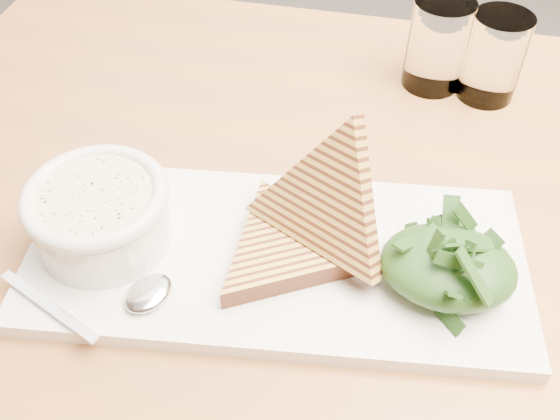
% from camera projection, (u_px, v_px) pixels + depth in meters
% --- Properties ---
extents(floor, '(6.00, 6.00, 0.00)m').
position_uv_depth(floor, '(461.00, 418.00, 1.22)').
color(floor, '#625E59').
rests_on(floor, ground).
extents(table_top, '(1.23, 0.85, 0.04)m').
position_uv_depth(table_top, '(419.00, 254.00, 0.60)').
color(table_top, '#905C32').
rests_on(table_top, ground).
extents(table_leg_bl, '(0.06, 0.06, 0.69)m').
position_uv_depth(table_leg_bl, '(96.00, 193.00, 1.17)').
color(table_leg_bl, '#905C32').
rests_on(table_leg_bl, ground).
extents(platter, '(0.46, 0.24, 0.02)m').
position_uv_depth(platter, '(276.00, 258.00, 0.56)').
color(platter, white).
rests_on(platter, table_top).
extents(soup_bowl, '(0.12, 0.12, 0.05)m').
position_uv_depth(soup_bowl, '(102.00, 220.00, 0.55)').
color(soup_bowl, white).
rests_on(soup_bowl, platter).
extents(soup, '(0.10, 0.10, 0.01)m').
position_uv_depth(soup, '(95.00, 197.00, 0.53)').
color(soup, beige).
rests_on(soup, soup_bowl).
extents(bowl_rim, '(0.13, 0.13, 0.01)m').
position_uv_depth(bowl_rim, '(95.00, 196.00, 0.53)').
color(bowl_rim, white).
rests_on(bowl_rim, soup_bowl).
extents(sandwich_flat, '(0.21, 0.21, 0.02)m').
position_uv_depth(sandwich_flat, '(287.00, 248.00, 0.54)').
color(sandwich_flat, gold).
rests_on(sandwich_flat, platter).
extents(sandwich_lean, '(0.21, 0.21, 0.18)m').
position_uv_depth(sandwich_lean, '(326.00, 203.00, 0.52)').
color(sandwich_lean, gold).
rests_on(sandwich_lean, sandwich_flat).
extents(salad_base, '(0.11, 0.09, 0.04)m').
position_uv_depth(salad_base, '(448.00, 267.00, 0.51)').
color(salad_base, '#123410').
rests_on(salad_base, platter).
extents(arugula_pile, '(0.11, 0.10, 0.05)m').
position_uv_depth(arugula_pile, '(449.00, 263.00, 0.51)').
color(arugula_pile, '#2A4D1C').
rests_on(arugula_pile, platter).
extents(spoon_bowl, '(0.05, 0.05, 0.01)m').
position_uv_depth(spoon_bowl, '(149.00, 293.00, 0.52)').
color(spoon_bowl, silver).
rests_on(spoon_bowl, platter).
extents(spoon_handle, '(0.11, 0.06, 0.00)m').
position_uv_depth(spoon_handle, '(49.00, 306.00, 0.51)').
color(spoon_handle, silver).
rests_on(spoon_handle, platter).
extents(glass_near, '(0.07, 0.07, 0.11)m').
position_uv_depth(glass_near, '(437.00, 44.00, 0.72)').
color(glass_near, white).
rests_on(glass_near, table_top).
extents(glass_far, '(0.07, 0.07, 0.10)m').
position_uv_depth(glass_far, '(494.00, 57.00, 0.71)').
color(glass_far, white).
rests_on(glass_far, table_top).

